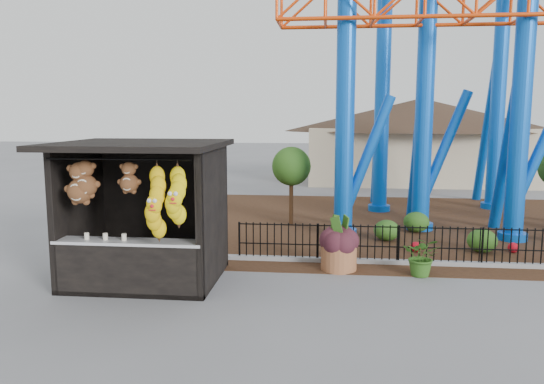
# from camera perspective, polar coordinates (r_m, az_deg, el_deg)

# --- Properties ---
(ground) EXTENTS (120.00, 120.00, 0.00)m
(ground) POSITION_cam_1_polar(r_m,az_deg,el_deg) (10.76, 0.18, -11.78)
(ground) COLOR slate
(ground) RESTS_ON ground
(mulch_bed) EXTENTS (18.00, 12.00, 0.02)m
(mulch_bed) POSITION_cam_1_polar(r_m,az_deg,el_deg) (18.66, 15.17, -3.39)
(mulch_bed) COLOR #331E11
(mulch_bed) RESTS_ON ground
(curb) EXTENTS (18.00, 0.18, 0.12)m
(curb) POSITION_cam_1_polar(r_m,az_deg,el_deg) (13.87, 18.37, -7.33)
(curb) COLOR gray
(curb) RESTS_ON ground
(prize_booth) EXTENTS (3.50, 3.40, 3.12)m
(prize_booth) POSITION_cam_1_polar(r_m,az_deg,el_deg) (11.88, -13.87, -2.44)
(prize_booth) COLOR black
(prize_booth) RESTS_ON ground
(picket_fence) EXTENTS (12.20, 0.06, 1.00)m
(picket_fence) POSITION_cam_1_polar(r_m,az_deg,el_deg) (13.98, 22.08, -5.54)
(picket_fence) COLOR black
(picket_fence) RESTS_ON ground
(roller_coaster) EXTENTS (11.00, 6.37, 10.82)m
(roller_coaster) POSITION_cam_1_polar(r_m,az_deg,el_deg) (18.93, 19.31, 16.19)
(roller_coaster) COLOR blue
(roller_coaster) RESTS_ON ground
(terracotta_planter) EXTENTS (0.87, 0.87, 0.60)m
(terracotta_planter) POSITION_cam_1_polar(r_m,az_deg,el_deg) (12.90, 7.20, -7.03)
(terracotta_planter) COLOR #9A5C38
(terracotta_planter) RESTS_ON ground
(planter_foliage) EXTENTS (0.70, 0.70, 0.64)m
(planter_foliage) POSITION_cam_1_polar(r_m,az_deg,el_deg) (12.75, 7.25, -4.34)
(planter_foliage) COLOR #37161E
(planter_foliage) RESTS_ON terracotta_planter
(potted_plant) EXTENTS (1.02, 0.94, 0.94)m
(potted_plant) POSITION_cam_1_polar(r_m,az_deg,el_deg) (12.76, 15.88, -6.67)
(potted_plant) COLOR #195418
(potted_plant) RESTS_ON ground
(landscaping) EXTENTS (7.94, 3.67, 0.64)m
(landscaping) POSITION_cam_1_polar(r_m,az_deg,el_deg) (16.34, 18.87, -4.13)
(landscaping) COLOR #274E17
(landscaping) RESTS_ON mulch_bed
(pavilion) EXTENTS (15.00, 15.00, 4.80)m
(pavilion) POSITION_cam_1_polar(r_m,az_deg,el_deg) (30.46, 15.65, 6.81)
(pavilion) COLOR #BFAD8C
(pavilion) RESTS_ON ground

